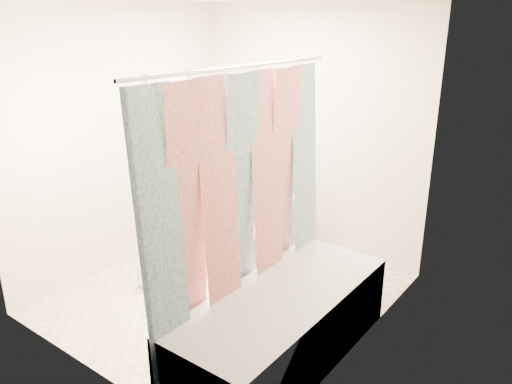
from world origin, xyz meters
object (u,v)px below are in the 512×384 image
Objects in this scene: plumber at (232,183)px; bathtub at (282,323)px; cleaning_caddy at (162,277)px; toilet at (268,229)px.

bathtub is at bearing 32.25° from plumber.
cleaning_caddy is at bearing -31.35° from plumber.
toilet is at bearing 56.84° from cleaning_caddy.
bathtub is 2.51× the size of toilet.
plumber reaches higher than toilet.
toilet is at bearing 129.37° from bathtub.
bathtub is 5.08× the size of cleaning_caddy.
plumber is (-1.22, 0.96, 0.52)m from bathtub.
bathtub is 1.41m from cleaning_caddy.
bathtub is at bearing -27.78° from toilet.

